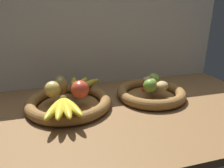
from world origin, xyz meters
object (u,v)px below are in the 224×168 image
at_px(fruit_bowl_right, 151,93).
at_px(lime_near, 150,86).
at_px(banana_bunch_front, 63,107).
at_px(apple_red_right, 80,89).
at_px(banana_bunch_back, 81,84).
at_px(chili_pepper, 150,88).
at_px(lime_far, 154,79).
at_px(pear_brown, 60,85).
at_px(potato_large, 151,83).
at_px(apple_golden_left, 53,89).
at_px(potato_back, 151,80).
at_px(potato_small, 162,86).
at_px(fruit_bowl_left, 69,102).

xyz_separation_m(fruit_bowl_right, lime_near, (-0.03, -0.04, 0.06)).
distance_m(fruit_bowl_right, banana_bunch_front, 0.44).
xyz_separation_m(apple_red_right, banana_bunch_back, (0.02, 0.13, -0.02)).
height_order(apple_red_right, chili_pepper, apple_red_right).
bearing_deg(lime_far, apple_red_right, -170.08).
bearing_deg(pear_brown, potato_large, -5.31).
distance_m(fruit_bowl_right, chili_pepper, 0.04).
distance_m(apple_golden_left, chili_pepper, 0.44).
xyz_separation_m(fruit_bowl_right, apple_red_right, (-0.34, -0.02, 0.06)).
distance_m(apple_red_right, banana_bunch_front, 0.13).
xyz_separation_m(banana_bunch_back, potato_back, (0.34, -0.06, 0.01)).
relative_size(apple_red_right, banana_bunch_back, 0.41).
xyz_separation_m(apple_golden_left, potato_small, (0.49, -0.05, -0.01)).
distance_m(fruit_bowl_right, lime_near, 0.08).
xyz_separation_m(lime_near, chili_pepper, (0.02, 0.03, -0.02)).
height_order(pear_brown, banana_bunch_front, pear_brown).
relative_size(banana_bunch_back, potato_back, 2.23).
xyz_separation_m(potato_back, potato_small, (0.01, -0.09, 0.00)).
bearing_deg(chili_pepper, banana_bunch_front, 168.60).
bearing_deg(pear_brown, apple_red_right, -37.68).
height_order(apple_red_right, pear_brown, pear_brown).
height_order(apple_golden_left, potato_small, apple_golden_left).
distance_m(apple_red_right, potato_large, 0.34).
distance_m(potato_large, lime_far, 0.06).
bearing_deg(apple_red_right, fruit_bowl_left, 156.10).
distance_m(potato_back, lime_near, 0.11).
bearing_deg(lime_far, chili_pepper, -128.47).
relative_size(potato_back, potato_large, 1.35).
distance_m(fruit_bowl_left, chili_pepper, 0.38).
height_order(apple_golden_left, lime_far, apple_golden_left).
height_order(fruit_bowl_right, banana_bunch_back, banana_bunch_back).
height_order(pear_brown, potato_large, pear_brown).
height_order(potato_large, lime_near, lime_near).
bearing_deg(pear_brown, fruit_bowl_left, -52.55).
distance_m(fruit_bowl_left, potato_small, 0.43).
height_order(apple_red_right, potato_back, apple_red_right).
height_order(fruit_bowl_right, potato_large, potato_large).
distance_m(banana_bunch_back, potato_large, 0.34).
bearing_deg(fruit_bowl_left, banana_bunch_back, 57.76).
relative_size(fruit_bowl_right, lime_far, 5.82).
xyz_separation_m(banana_bunch_back, potato_small, (0.36, -0.14, 0.01)).
height_order(fruit_bowl_left, potato_small, potato_small).
bearing_deg(chili_pepper, potato_small, -54.14).
bearing_deg(lime_near, potato_large, 56.31).
xyz_separation_m(potato_large, lime_far, (0.03, 0.04, 0.00)).
relative_size(banana_bunch_back, chili_pepper, 1.74).
height_order(potato_back, lime_far, lime_far).
bearing_deg(apple_golden_left, banana_bunch_front, -77.04).
distance_m(potato_small, lime_near, 0.07).
bearing_deg(banana_bunch_back, potato_back, -9.67).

